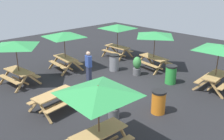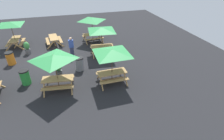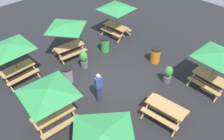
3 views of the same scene
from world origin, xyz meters
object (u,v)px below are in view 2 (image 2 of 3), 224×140
(potted_plant_1, at_px, (27,48))
(person_standing, at_px, (71,47))
(trash_bin_green, at_px, (25,77))
(picnic_table_0, at_px, (54,39))
(picnic_table_2, at_px, (11,25))
(potted_plant_0, at_px, (58,69))
(picnic_table_6, at_px, (54,60))
(picnic_table_4, at_px, (102,31))
(trash_bin_orange, at_px, (10,58))
(picnic_table_1, at_px, (112,54))
(picnic_table_3, at_px, (92,21))
(trash_bin_gray, at_px, (80,64))

(potted_plant_1, relative_size, person_standing, 0.63)
(trash_bin_green, bearing_deg, picnic_table_0, 73.62)
(picnic_table_0, bearing_deg, potted_plant_1, 114.99)
(picnic_table_0, distance_m, picnic_table_2, 3.62)
(potted_plant_0, bearing_deg, picnic_table_6, -91.40)
(potted_plant_0, bearing_deg, picnic_table_0, 92.93)
(picnic_table_6, bearing_deg, potted_plant_1, 120.08)
(picnic_table_6, bearing_deg, picnic_table_2, 122.79)
(picnic_table_4, xyz_separation_m, trash_bin_orange, (-6.93, 0.23, -1.49))
(picnic_table_2, height_order, picnic_table_6, same)
(trash_bin_green, relative_size, potted_plant_0, 0.91)
(picnic_table_6, relative_size, person_standing, 1.40)
(picnic_table_1, distance_m, picnic_table_2, 10.24)
(picnic_table_1, bearing_deg, picnic_table_3, 88.24)
(picnic_table_2, distance_m, potted_plant_1, 2.59)
(picnic_table_2, xyz_separation_m, picnic_table_3, (6.91, -0.61, 0.00))
(trash_bin_orange, bearing_deg, potted_plant_1, 57.89)
(picnic_table_3, xyz_separation_m, trash_bin_gray, (-1.88, -4.98, -1.49))
(trash_bin_orange, relative_size, potted_plant_0, 0.91)
(picnic_table_4, distance_m, potted_plant_0, 4.50)
(picnic_table_2, bearing_deg, potted_plant_0, -146.14)
(picnic_table_1, distance_m, potted_plant_1, 8.26)
(potted_plant_0, bearing_deg, picnic_table_3, 58.25)
(potted_plant_1, bearing_deg, potted_plant_0, -60.09)
(trash_bin_green, distance_m, trash_bin_orange, 3.28)
(trash_bin_green, bearing_deg, trash_bin_gray, 12.16)
(potted_plant_0, bearing_deg, trash_bin_orange, 142.25)
(picnic_table_1, distance_m, picnic_table_6, 3.26)
(picnic_table_0, bearing_deg, trash_bin_gray, -168.45)
(picnic_table_0, xyz_separation_m, potted_plant_1, (-2.13, -1.33, -0.03))
(person_standing, bearing_deg, picnic_table_0, 124.75)
(picnic_table_2, bearing_deg, picnic_table_4, -113.81)
(picnic_table_2, xyz_separation_m, potted_plant_1, (1.17, -1.79, -1.46))
(picnic_table_4, bearing_deg, trash_bin_gray, -131.12)
(picnic_table_6, bearing_deg, picnic_table_4, 54.65)
(trash_bin_green, distance_m, potted_plant_0, 2.04)
(picnic_table_2, relative_size, trash_bin_gray, 2.88)
(picnic_table_0, relative_size, trash_bin_green, 1.99)
(picnic_table_3, height_order, trash_bin_orange, picnic_table_3)
(trash_bin_gray, relative_size, potted_plant_1, 0.94)
(picnic_table_1, xyz_separation_m, picnic_table_3, (0.10, 7.05, 0.00))
(picnic_table_1, height_order, trash_bin_gray, picnic_table_1)
(picnic_table_6, height_order, trash_bin_orange, picnic_table_6)
(picnic_table_1, distance_m, person_standing, 4.87)
(picnic_table_6, relative_size, potted_plant_1, 2.23)
(potted_plant_1, bearing_deg, trash_bin_green, -84.95)
(trash_bin_gray, distance_m, potted_plant_0, 1.49)
(picnic_table_3, relative_size, trash_bin_gray, 2.38)
(picnic_table_1, relative_size, trash_bin_green, 2.89)
(picnic_table_3, relative_size, trash_bin_green, 2.38)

